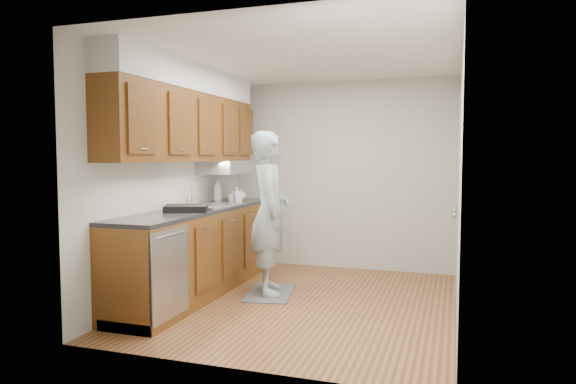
{
  "coord_description": "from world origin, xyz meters",
  "views": [
    {
      "loc": [
        1.47,
        -5.0,
        1.51
      ],
      "look_at": [
        -0.25,
        0.25,
        1.12
      ],
      "focal_mm": 32.0,
      "sensor_mm": 36.0,
      "label": 1
    }
  ],
  "objects_px": {
    "person": "(270,202)",
    "soap_bottle_b": "(237,195)",
    "soap_bottle_c": "(241,194)",
    "steel_can": "(232,198)",
    "dish_rack": "(186,208)",
    "soap_bottle_a": "(218,190)"
  },
  "relations": [
    {
      "from": "person",
      "to": "soap_bottle_b",
      "type": "relative_size",
      "value": 10.05
    },
    {
      "from": "person",
      "to": "soap_bottle_c",
      "type": "height_order",
      "value": "person"
    },
    {
      "from": "soap_bottle_c",
      "to": "person",
      "type": "bearing_deg",
      "value": -50.0
    },
    {
      "from": "soap_bottle_b",
      "to": "soap_bottle_c",
      "type": "height_order",
      "value": "soap_bottle_b"
    },
    {
      "from": "soap_bottle_b",
      "to": "soap_bottle_c",
      "type": "relative_size",
      "value": 1.19
    },
    {
      "from": "person",
      "to": "soap_bottle_c",
      "type": "distance_m",
      "value": 1.08
    },
    {
      "from": "soap_bottle_b",
      "to": "steel_can",
      "type": "relative_size",
      "value": 1.65
    },
    {
      "from": "soap_bottle_c",
      "to": "soap_bottle_b",
      "type": "bearing_deg",
      "value": -74.34
    },
    {
      "from": "soap_bottle_b",
      "to": "dish_rack",
      "type": "relative_size",
      "value": 0.47
    },
    {
      "from": "person",
      "to": "soap_bottle_a",
      "type": "relative_size",
      "value": 6.8
    },
    {
      "from": "soap_bottle_a",
      "to": "soap_bottle_c",
      "type": "relative_size",
      "value": 1.76
    },
    {
      "from": "steel_can",
      "to": "dish_rack",
      "type": "distance_m",
      "value": 0.97
    },
    {
      "from": "soap_bottle_c",
      "to": "steel_can",
      "type": "relative_size",
      "value": 1.38
    },
    {
      "from": "person",
      "to": "dish_rack",
      "type": "height_order",
      "value": "person"
    },
    {
      "from": "soap_bottle_b",
      "to": "steel_can",
      "type": "distance_m",
      "value": 0.11
    },
    {
      "from": "soap_bottle_a",
      "to": "soap_bottle_b",
      "type": "distance_m",
      "value": 0.33
    },
    {
      "from": "soap_bottle_b",
      "to": "soap_bottle_c",
      "type": "distance_m",
      "value": 0.32
    },
    {
      "from": "person",
      "to": "soap_bottle_a",
      "type": "bearing_deg",
      "value": 33.6
    },
    {
      "from": "soap_bottle_a",
      "to": "soap_bottle_b",
      "type": "height_order",
      "value": "soap_bottle_a"
    },
    {
      "from": "soap_bottle_a",
      "to": "soap_bottle_c",
      "type": "height_order",
      "value": "soap_bottle_a"
    },
    {
      "from": "soap_bottle_b",
      "to": "soap_bottle_c",
      "type": "bearing_deg",
      "value": 105.66
    },
    {
      "from": "person",
      "to": "soap_bottle_c",
      "type": "relative_size",
      "value": 11.98
    }
  ]
}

